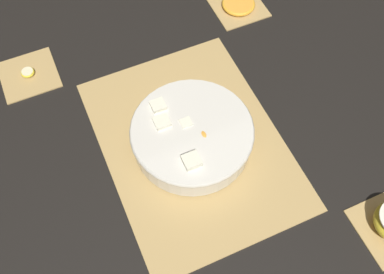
{
  "coord_description": "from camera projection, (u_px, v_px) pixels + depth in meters",
  "views": [
    {
      "loc": [
        0.41,
        -0.18,
        0.8
      ],
      "look_at": [
        0.0,
        0.0,
        0.03
      ],
      "focal_mm": 42.0,
      "sensor_mm": 36.0,
      "label": 1
    }
  ],
  "objects": [
    {
      "name": "ground_plane",
      "position": [
        192.0,
        144.0,
        0.92
      ],
      "size": [
        6.0,
        6.0,
        0.0
      ],
      "primitive_type": "plane",
      "color": "black"
    },
    {
      "name": "bamboo_mat_center",
      "position": [
        192.0,
        143.0,
        0.92
      ],
      "size": [
        0.48,
        0.35,
        0.01
      ],
      "color": "tan",
      "rests_on": "ground_plane"
    },
    {
      "name": "coaster_mat_near_left",
      "position": [
        29.0,
        74.0,
        1.01
      ],
      "size": [
        0.12,
        0.12,
        0.01
      ],
      "color": "tan",
      "rests_on": "ground_plane"
    },
    {
      "name": "coaster_mat_far_left",
      "position": [
        238.0,
        6.0,
        1.12
      ],
      "size": [
        0.12,
        0.12,
        0.01
      ],
      "color": "tan",
      "rests_on": "ground_plane"
    },
    {
      "name": "fruit_salad_bowl",
      "position": [
        192.0,
        134.0,
        0.89
      ],
      "size": [
        0.25,
        0.25,
        0.07
      ],
      "color": "silver",
      "rests_on": "bamboo_mat_center"
    },
    {
      "name": "orange_slice_whole",
      "position": [
        238.0,
        4.0,
        1.11
      ],
      "size": [
        0.08,
        0.08,
        0.01
      ],
      "color": "#F9A338",
      "rests_on": "coaster_mat_far_left"
    },
    {
      "name": "banana_coin_single",
      "position": [
        28.0,
        72.0,
        1.0
      ],
      "size": [
        0.03,
        0.03,
        0.01
      ],
      "color": "beige",
      "rests_on": "coaster_mat_near_left"
    }
  ]
}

